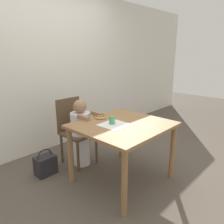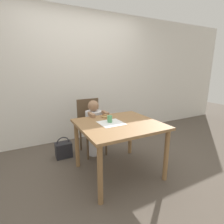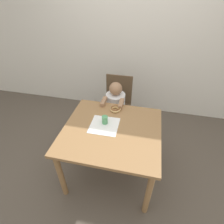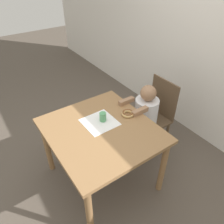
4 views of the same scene
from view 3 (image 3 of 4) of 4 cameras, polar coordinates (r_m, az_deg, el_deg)
The scene contains 9 objects.
ground_plane at distance 2.44m, azimuth -0.09°, elevation -18.30°, with size 12.00×12.00×0.00m, color brown.
wall_back at distance 2.96m, azimuth 6.80°, elevation 22.22°, with size 8.00×0.05×2.50m.
dining_table at distance 1.95m, azimuth -0.11°, elevation -7.76°, with size 1.04×0.96×0.73m.
chair at distance 2.66m, azimuth 1.66°, elevation 1.94°, with size 0.39×0.44×0.91m.
child_figure at distance 2.56m, azimuth 1.09°, elevation 0.15°, with size 0.28×0.44×0.93m.
donut at distance 2.13m, azimuth 1.11°, elevation 1.01°, with size 0.13×0.13×0.04m.
napkin at distance 1.92m, azimuth -2.53°, elevation -4.36°, with size 0.31×0.31×0.00m.
handbag at distance 2.98m, azimuth -7.70°, elevation -2.11°, with size 0.26×0.18×0.35m.
cup at distance 1.92m, azimuth -2.34°, elevation -2.58°, with size 0.07×0.07×0.09m.
Camera 3 is at (0.30, -1.34, 2.01)m, focal length 28.00 mm.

